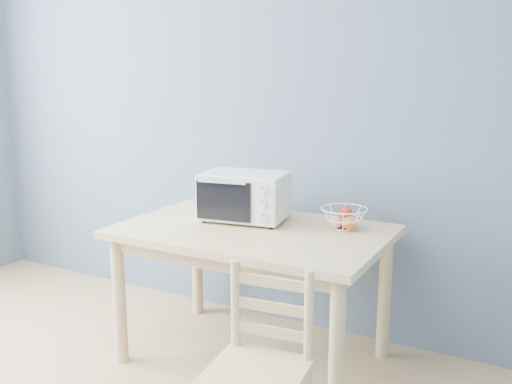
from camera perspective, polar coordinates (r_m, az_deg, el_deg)
The scene contains 4 objects.
dining_table at distance 3.05m, azimuth -0.29°, elevation -5.45°, with size 1.40×0.90×0.75m.
toaster_oven at distance 3.15m, azimuth -1.49°, elevation -0.34°, with size 0.50×0.40×0.27m.
fruit_basket at distance 3.02m, azimuth 8.76°, elevation -2.57°, with size 0.31×0.31×0.12m.
dining_chair at distance 2.36m, azimuth 0.38°, elevation -17.61°, with size 0.41×0.41×0.80m.
Camera 1 is at (1.94, -0.85, 1.56)m, focal length 40.00 mm.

